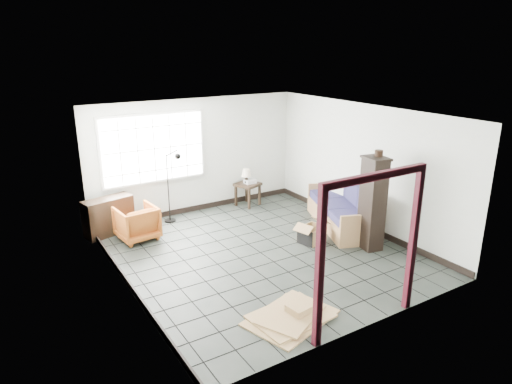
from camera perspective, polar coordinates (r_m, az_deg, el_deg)
ground at (r=8.62m, az=0.56°, el=-7.58°), size 5.50×5.50×0.00m
room_shell at (r=8.06m, az=0.49°, el=3.32°), size 5.02×5.52×2.61m
window_panel at (r=10.02m, az=-12.67°, el=5.33°), size 2.32×0.08×1.52m
doorway_trim at (r=6.14m, az=14.23°, el=-4.99°), size 1.80×0.08×2.20m
futon_sofa at (r=9.88m, az=10.91°, el=-2.32°), size 1.55×2.31×0.96m
armchair at (r=9.37m, az=-14.69°, el=-3.55°), size 0.80×0.75×0.75m
side_table at (r=10.92m, az=-1.04°, el=0.61°), size 0.65×0.65×0.56m
table_lamp at (r=10.82m, az=-1.22°, el=2.35°), size 0.27×0.27×0.35m
projector at (r=10.88m, az=-0.76°, el=1.34°), size 0.27×0.21×0.09m
floor_lamp at (r=9.94m, az=-10.30°, el=0.98°), size 0.43×0.39×1.61m
console_shelf at (r=9.78m, az=-17.94°, el=-2.89°), size 1.05×0.60×0.77m
tall_shelf at (r=8.76m, az=14.36°, el=-1.32°), size 0.46×0.55×1.78m
pot at (r=8.57m, az=15.10°, el=4.70°), size 0.20×0.20×0.11m
open_box at (r=9.07m, az=7.01°, el=-5.27°), size 0.84×0.56×0.44m
cardboard_pile at (r=6.74m, az=4.52°, el=-15.10°), size 1.44×1.20×0.18m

